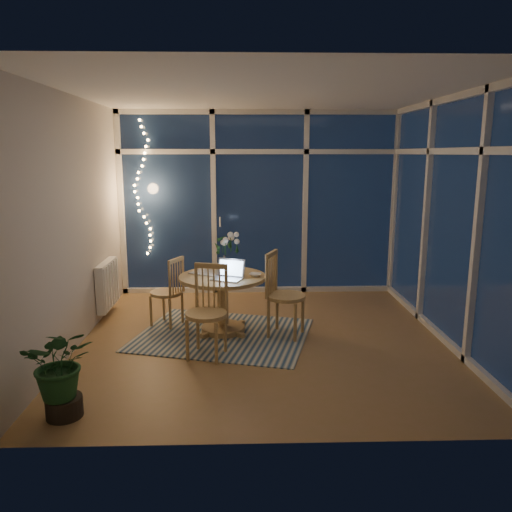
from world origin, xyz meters
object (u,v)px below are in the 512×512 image
at_px(laptop, 227,269).
at_px(flower_vase, 225,262).
at_px(chair_left, 166,291).
at_px(chair_right, 286,294).
at_px(dining_table, 223,304).
at_px(chair_front, 206,312).
at_px(potted_plant, 61,371).

xyz_separation_m(laptop, flower_vase, (-0.04, 0.39, -0.01)).
xyz_separation_m(chair_left, chair_right, (1.38, -0.40, 0.06)).
bearing_deg(flower_vase, laptop, -84.25).
xyz_separation_m(dining_table, chair_front, (-0.14, -0.71, 0.14)).
bearing_deg(chair_front, laptop, 84.88).
distance_m(chair_right, chair_front, 1.01).
xyz_separation_m(chair_left, laptop, (0.73, -0.44, 0.36)).
bearing_deg(potted_plant, flower_vase, 59.93).
height_order(dining_table, potted_plant, potted_plant).
height_order(chair_left, potted_plant, chair_left).
height_order(chair_right, flower_vase, chair_right).
xyz_separation_m(chair_right, laptop, (-0.65, -0.04, 0.30)).
xyz_separation_m(chair_right, potted_plant, (-1.87, -1.69, -0.10)).
bearing_deg(chair_right, dining_table, 100.57).
xyz_separation_m(dining_table, laptop, (0.06, -0.18, 0.45)).
bearing_deg(chair_left, flower_vase, 111.44).
height_order(chair_left, flower_vase, flower_vase).
bearing_deg(potted_plant, chair_left, 76.76).
relative_size(chair_right, flower_vase, 4.59).
distance_m(chair_left, laptop, 0.92).
xyz_separation_m(flower_vase, potted_plant, (-1.18, -2.04, -0.39)).
relative_size(chair_front, flower_vase, 4.47).
bearing_deg(flower_vase, potted_plant, -120.07).
height_order(chair_left, chair_front, chair_front).
relative_size(dining_table, chair_right, 1.01).
bearing_deg(laptop, chair_left, 171.25).
xyz_separation_m(chair_left, potted_plant, (-0.49, -2.09, -0.04)).
bearing_deg(chair_right, chair_left, 96.10).
relative_size(dining_table, chair_left, 1.16).
relative_size(chair_left, chair_front, 0.89).
height_order(laptop, potted_plant, laptop).
xyz_separation_m(dining_table, potted_plant, (-1.17, -1.84, 0.05)).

